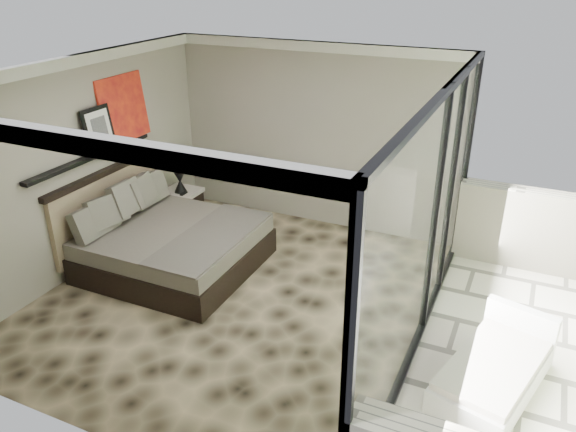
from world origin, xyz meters
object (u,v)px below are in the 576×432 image
at_px(nightstand, 182,205).
at_px(lounger, 495,370).
at_px(table_lamp, 179,168).
at_px(bed, 168,242).

xyz_separation_m(nightstand, lounger, (5.00, -1.95, -0.09)).
distance_m(nightstand, table_lamp, 0.65).
bearing_deg(nightstand, bed, -72.47).
xyz_separation_m(bed, nightstand, (-0.66, 1.29, -0.08)).
height_order(nightstand, table_lamp, table_lamp).
relative_size(bed, table_lamp, 3.42).
bearing_deg(lounger, table_lamp, 174.04).
xyz_separation_m(table_lamp, lounger, (4.97, -1.90, -0.74)).
bearing_deg(lounger, bed, -173.56).
height_order(bed, nightstand, bed).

